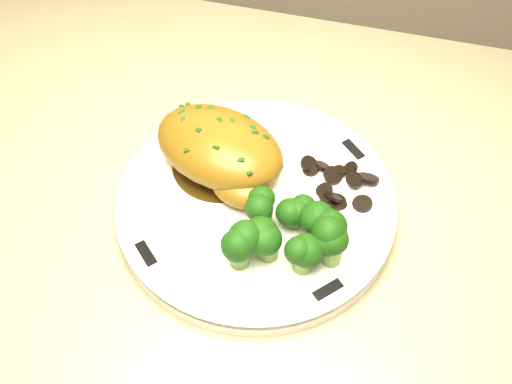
# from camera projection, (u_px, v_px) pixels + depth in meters

# --- Properties ---
(plate) EXTENTS (0.30, 0.30, 0.02)m
(plate) POSITION_uv_depth(u_px,v_px,m) (256.00, 204.00, 0.58)
(plate) COLOR white
(plate) RESTS_ON counter
(rim_accent_0) EXTENTS (0.03, 0.02, 0.00)m
(rim_accent_0) POSITION_uv_depth(u_px,v_px,m) (353.00, 150.00, 0.60)
(rim_accent_0) COLOR black
(rim_accent_0) RESTS_ON plate
(rim_accent_1) EXTENTS (0.02, 0.03, 0.00)m
(rim_accent_1) POSITION_uv_depth(u_px,v_px,m) (197.00, 123.00, 0.62)
(rim_accent_1) COLOR black
(rim_accent_1) RESTS_ON plate
(rim_accent_2) EXTENTS (0.03, 0.02, 0.00)m
(rim_accent_2) POSITION_uv_depth(u_px,v_px,m) (146.00, 254.00, 0.53)
(rim_accent_2) COLOR black
(rim_accent_2) RESTS_ON plate
(rim_accent_3) EXTENTS (0.02, 0.03, 0.00)m
(rim_accent_3) POSITION_uv_depth(u_px,v_px,m) (328.00, 290.00, 0.51)
(rim_accent_3) COLOR black
(rim_accent_3) RESTS_ON plate
(gravy_pool) EXTENTS (0.09, 0.09, 0.00)m
(gravy_pool) POSITION_uv_depth(u_px,v_px,m) (221.00, 164.00, 0.59)
(gravy_pool) COLOR #38260A
(gravy_pool) RESTS_ON plate
(chicken_breast) EXTENTS (0.15, 0.12, 0.05)m
(chicken_breast) POSITION_uv_depth(u_px,v_px,m) (222.00, 151.00, 0.57)
(chicken_breast) COLOR brown
(chicken_breast) RESTS_ON plate
(mushroom_pile) EXTENTS (0.07, 0.06, 0.02)m
(mushroom_pile) POSITION_uv_depth(u_px,v_px,m) (332.00, 186.00, 0.57)
(mushroom_pile) COLOR black
(mushroom_pile) RESTS_ON plate
(broccoli_florets) EXTENTS (0.10, 0.08, 0.04)m
(broccoli_florets) POSITION_uv_depth(u_px,v_px,m) (289.00, 233.00, 0.52)
(broccoli_florets) COLOR #68963F
(broccoli_florets) RESTS_ON plate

